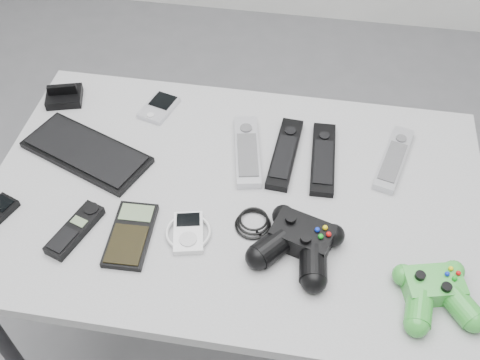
% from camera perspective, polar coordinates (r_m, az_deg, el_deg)
% --- Properties ---
extents(floor, '(3.50, 3.50, 0.00)m').
position_cam_1_polar(floor, '(1.81, -1.48, -13.97)').
color(floor, slate).
rests_on(floor, ground).
extents(desk, '(1.05, 0.67, 0.70)m').
position_cam_1_polar(desk, '(1.23, -0.51, -3.16)').
color(desk, gray).
rests_on(desk, floor).
extents(pda_keyboard, '(0.31, 0.22, 0.02)m').
position_cam_1_polar(pda_keyboard, '(1.30, -15.36, 2.79)').
color(pda_keyboard, black).
rests_on(pda_keyboard, desk).
extents(dock_bracket, '(0.10, 0.09, 0.05)m').
position_cam_1_polar(dock_bracket, '(1.45, -17.52, 8.43)').
color(dock_bracket, black).
rests_on(dock_bracket, desk).
extents(pda, '(0.09, 0.11, 0.02)m').
position_cam_1_polar(pda, '(1.38, -8.25, 7.33)').
color(pda, silver).
rests_on(pda, desk).
extents(remote_silver_a, '(0.09, 0.22, 0.02)m').
position_cam_1_polar(remote_silver_a, '(1.25, 0.73, 3.03)').
color(remote_silver_a, silver).
rests_on(remote_silver_a, desk).
extents(remote_black_a, '(0.06, 0.21, 0.02)m').
position_cam_1_polar(remote_black_a, '(1.25, 4.59, 2.77)').
color(remote_black_a, black).
rests_on(remote_black_a, desk).
extents(remote_black_b, '(0.06, 0.21, 0.02)m').
position_cam_1_polar(remote_black_b, '(1.25, 8.44, 2.23)').
color(remote_black_b, black).
rests_on(remote_black_b, desk).
extents(remote_silver_b, '(0.09, 0.20, 0.02)m').
position_cam_1_polar(remote_silver_b, '(1.28, 15.39, 2.14)').
color(remote_silver_b, '#B2B3B9').
rests_on(remote_silver_b, desk).
extents(cordless_handset, '(0.09, 0.14, 0.02)m').
position_cam_1_polar(cordless_handset, '(1.16, -16.43, -4.87)').
color(cordless_handset, black).
rests_on(cordless_handset, desk).
extents(calculator, '(0.08, 0.16, 0.02)m').
position_cam_1_polar(calculator, '(1.13, -11.06, -5.46)').
color(calculator, black).
rests_on(calculator, desk).
extents(mp3_player, '(0.11, 0.11, 0.02)m').
position_cam_1_polar(mp3_player, '(1.11, -5.28, -5.30)').
color(mp3_player, silver).
rests_on(mp3_player, desk).
extents(controller_black, '(0.31, 0.25, 0.05)m').
position_cam_1_polar(controller_black, '(1.08, 6.01, -6.21)').
color(controller_black, black).
rests_on(controller_black, desk).
extents(controller_green, '(0.18, 0.19, 0.05)m').
position_cam_1_polar(controller_green, '(1.08, 19.28, -10.65)').
color(controller_green, green).
rests_on(controller_green, desk).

